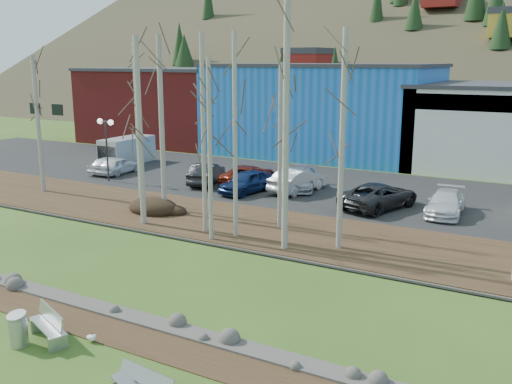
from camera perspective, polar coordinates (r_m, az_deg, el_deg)
The scene contains 35 objects.
ground at distance 19.96m, azimuth -23.17°, elevation -13.54°, with size 200.00×200.00×0.00m, color #38521C.
dirt_strip at distance 21.13m, azimuth -18.61°, elevation -11.59°, with size 80.00×1.80×0.03m, color #382616.
near_bank_rocks at distance 21.75m, azimuth -16.63°, elevation -10.77°, with size 80.00×0.80×0.50m, color #47423D, non-canonical shape.
river at distance 24.52m, azimuth -9.73°, elevation -7.64°, with size 80.00×8.00×0.90m, color black, non-canonical shape.
far_bank_rocks at distance 27.63m, azimuth -4.38°, elevation -5.10°, with size 80.00×0.80×0.46m, color #47423D, non-canonical shape.
far_bank at distance 30.20m, azimuth -1.02°, elevation -3.33°, with size 80.00×7.00×0.15m, color #382616.
parking_lot at distance 39.33m, azimuth 6.72°, elevation 0.44°, with size 80.00×14.00×0.14m, color black.
building_brick at distance 62.98m, azimuth -8.75°, elevation 8.62°, with size 16.32×12.24×7.80m.
building_blue at distance 53.82m, azimuth 6.71°, elevation 8.22°, with size 20.40×12.24×8.30m.
bench_intact at distance 19.44m, azimuth -19.99°, elevation -12.41°, with size 2.00×1.24×0.97m.
litter_bin at distance 19.39m, azimuth -22.69°, elevation -12.70°, with size 0.56×0.56×0.97m, color #A9ACAE.
seagull at distance 19.00m, azimuth -16.15°, elevation -13.82°, with size 0.40×0.19×0.29m.
dirt_mound at distance 33.02m, azimuth -10.24°, elevation -1.42°, with size 3.11×2.20×0.61m, color black.
birch_0 at distance 39.60m, azimuth -20.95°, elevation 6.31°, with size 0.27×0.27×8.77m.
birch_1 at distance 33.83m, azimuth -11.79°, elevation 6.44°, with size 0.20×0.20×9.41m.
birch_2 at distance 32.02m, azimuth -9.41°, elevation 6.52°, with size 0.29×0.29×9.79m.
birch_3 at distance 28.10m, azimuth -5.29°, elevation 5.71°, with size 0.22×0.22×9.75m.
birch_4 at distance 29.93m, azimuth -11.55°, elevation 5.85°, with size 0.29×0.29×9.65m.
birch_5 at distance 28.95m, azimuth 2.42°, elevation 4.58°, with size 0.20×0.20×8.36m.
birch_6 at distance 26.79m, azimuth -4.64°, elevation 4.11°, with size 0.21×0.21×8.59m.
birch_7 at distance 25.21m, azimuth 3.01°, elevation 6.35°, with size 0.29×0.29×11.01m.
birch_8 at distance 25.60m, azimuth 8.60°, elevation 4.99°, with size 0.25×0.25×9.82m.
birch_10 at distance 27.12m, azimuth -2.11°, elevation 5.50°, with size 0.22×0.22×9.75m.
street_lamp at distance 41.69m, azimuth -14.78°, elevation 5.78°, with size 1.66×0.67×4.43m.
car_0 at distance 45.19m, azimuth -14.47°, elevation 2.68°, with size 1.54×3.82×1.30m, color white.
car_1 at distance 39.97m, azimuth -4.97°, elevation 1.86°, with size 1.55×4.43×1.46m, color black.
car_2 at distance 39.45m, azimuth -0.72°, elevation 1.70°, with size 2.30×5.00×1.39m, color maroon.
car_3 at distance 38.36m, azimuth 4.58°, elevation 1.30°, with size 1.88×4.63×1.34m, color #ACB0B5.
car_4 at distance 37.09m, azimuth -0.92°, elevation 1.04°, with size 1.74×4.32×1.47m, color navy.
car_5 at distance 37.45m, azimuth 4.21°, elevation 1.18°, with size 1.64×4.71×1.55m, color silver.
car_6 at distance 33.99m, azimuth 12.22°, elevation -0.35°, with size 2.48×5.37×1.49m, color #29292C.
car_7 at distance 33.59m, azimuth 18.44°, elevation -1.04°, with size 1.85×4.55×1.32m, color silver.
car_8 at distance 39.53m, azimuth -0.94°, elevation 1.73°, with size 2.30×5.00×1.39m, color maroon.
car_9 at distance 44.57m, azimuth -13.63°, elevation 2.59°, with size 1.54×3.82×1.30m, color white.
van_grey at distance 48.86m, azimuth -12.92°, elevation 4.03°, with size 2.14×4.98×2.17m.
Camera 1 is at (14.65, -10.50, 8.57)m, focal length 40.00 mm.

